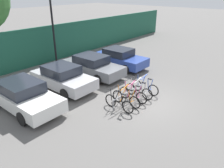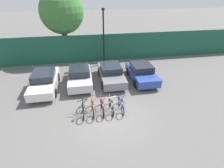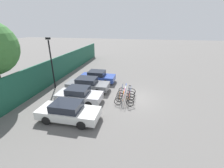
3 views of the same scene
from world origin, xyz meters
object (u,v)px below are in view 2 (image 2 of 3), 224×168
Objects in this scene: lamp_post at (104,34)px; bicycle_blue at (121,105)px; bike_rack at (102,104)px; bicycle_white at (111,106)px; tree_behind_hoarding at (62,12)px; car_white at (44,81)px; car_blue at (142,72)px; car_grey at (111,73)px; bicycle_pink at (102,107)px; bicycle_black at (83,109)px; car_silver at (80,76)px; bicycle_orange at (93,108)px.

bicycle_blue is at bearing -90.15° from lamp_post.
bike_rack is 1.71× the size of bicycle_white.
bicycle_white is 0.24× the size of tree_behind_hoarding.
car_white is 1.09× the size of car_blue.
tree_behind_hoarding is at bearing 120.73° from car_grey.
bicycle_pink is 0.24× the size of tree_behind_hoarding.
bicycle_white is 4.24m from car_grey.
car_grey reaches higher than bicycle_pink.
bicycle_black is 0.43× the size of car_silver.
car_grey is 4.47m from lamp_post.
car_white is 2.71m from car_silver.
bicycle_white is 0.42× the size of car_blue.
car_silver reaches higher than bicycle_black.
bike_rack is at bearing -71.45° from car_silver.
bicycle_white is 5.07m from car_blue.
bicycle_white is at bearing -65.24° from car_silver.
bicycle_black is 1.75m from bicycle_white.
lamp_post reaches higher than bicycle_orange.
car_silver is at bearing 115.99° from bicycle_white.
car_silver is at bearing 102.57° from bicycle_orange.
car_silver is at bearing 6.90° from car_white.
car_silver is (2.69, 0.33, -0.00)m from car_white.
lamp_post is at bearing 57.44° from car_silver.
car_silver is (-2.50, 4.03, 0.31)m from bicycle_blue.
car_silver is at bearing -122.56° from lamp_post.
car_silver is 5.14m from car_blue.
lamp_post is (0.66, 7.97, 2.65)m from bicycle_white.
bicycle_white and bicycle_blue have the same top height.
car_silver is 8.01m from tree_behind_hoarding.
car_silver is at bearing 178.09° from car_blue.
bicycle_orange is at bearing -179.17° from bicycle_pink.
tree_behind_hoarding reaches higher than car_grey.
bicycle_pink is 5.45m from car_blue.
car_grey is at bearing 68.46° from bicycle_orange.
bicycle_orange is 1.00× the size of bicycle_blue.
car_white and car_silver have the same top height.
bicycle_orange is 0.60m from bicycle_pink.
bicycle_orange is at bearing -114.24° from car_grey.
bicycle_pink and bicycle_blue have the same top height.
bicycle_pink is 0.56m from bicycle_white.
bicycle_black and bicycle_white have the same top height.
car_white is at bearing -100.72° from tree_behind_hoarding.
tree_behind_hoarding reaches higher than bicycle_pink.
bike_rack is 0.18m from bicycle_pink.
bicycle_blue reaches higher than bike_rack.
car_silver is 0.98× the size of car_blue.
bike_rack is at bearing 89.67° from bicycle_pink.
bicycle_blue is at bearing -124.38° from car_blue.
car_grey is (1.28, 4.17, 0.31)m from bicycle_pink.
car_blue is (7.83, 0.15, -0.00)m from car_white.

